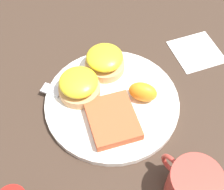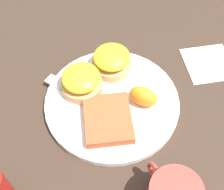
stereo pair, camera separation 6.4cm
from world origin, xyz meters
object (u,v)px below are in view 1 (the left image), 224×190
at_px(orange_wedge, 143,92).
at_px(fork, 81,100).
at_px(sandwich_benedict_right, 79,85).
at_px(cup, 192,186).
at_px(hashbrown_patty, 112,120).
at_px(sandwich_benedict_left, 105,61).

xyz_separation_m(orange_wedge, fork, (0.08, 0.10, -0.02)).
xyz_separation_m(sandwich_benedict_right, cup, (-0.29, -0.01, 0.00)).
xyz_separation_m(sandwich_benedict_right, fork, (-0.02, 0.01, -0.02)).
distance_m(sandwich_benedict_right, cup, 0.30).
bearing_deg(cup, sandwich_benedict_right, 2.56).
relative_size(sandwich_benedict_right, hashbrown_patty, 0.80).
relative_size(hashbrown_patty, fork, 0.57).
bearing_deg(sandwich_benedict_right, cup, -177.44).
xyz_separation_m(orange_wedge, cup, (-0.20, 0.08, 0.00)).
height_order(orange_wedge, fork, orange_wedge).
bearing_deg(orange_wedge, sandwich_benedict_left, 3.18).
relative_size(hashbrown_patty, orange_wedge, 1.85).
xyz_separation_m(hashbrown_patty, fork, (0.08, 0.02, -0.01)).
bearing_deg(hashbrown_patty, orange_wedge, -88.15).
relative_size(sandwich_benedict_left, fork, 0.45).
distance_m(sandwich_benedict_left, orange_wedge, 0.11).
bearing_deg(sandwich_benedict_left, orange_wedge, -176.82).
distance_m(sandwich_benedict_left, fork, 0.10).
bearing_deg(cup, orange_wedge, -21.54).
distance_m(sandwich_benedict_right, fork, 0.03).
xyz_separation_m(sandwich_benedict_left, cup, (-0.31, 0.07, 0.00)).
relative_size(sandwich_benedict_left, sandwich_benedict_right, 1.00).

